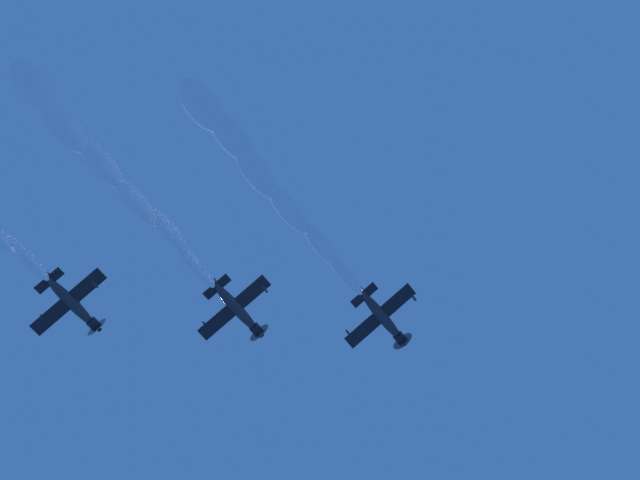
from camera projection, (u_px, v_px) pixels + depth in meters
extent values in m
ellipsoid|color=#232328|center=(382.00, 316.00, 90.51)|extent=(5.28, 7.05, 1.55)
cylinder|color=black|center=(400.00, 338.00, 91.47)|extent=(1.78, 1.63, 1.47)
cone|color=black|center=(403.00, 342.00, 91.67)|extent=(1.01, 1.03, 0.70)
cylinder|color=#3F3F47|center=(403.00, 341.00, 91.63)|extent=(2.74, 1.73, 3.21)
cube|color=black|center=(380.00, 316.00, 90.29)|extent=(8.51, 6.29, 2.80)
ellipsoid|color=#232328|center=(348.00, 333.00, 92.41)|extent=(0.83, 1.03, 0.35)
ellipsoid|color=#232328|center=(414.00, 298.00, 88.16)|extent=(0.83, 1.03, 0.35)
cube|color=black|center=(364.00, 295.00, 89.63)|extent=(3.30, 2.63, 1.06)
cube|color=#232328|center=(365.00, 292.00, 90.09)|extent=(1.08, 1.28, 1.25)
ellipsoid|color=#1E232D|center=(384.00, 316.00, 90.99)|extent=(1.72, 1.93, 0.94)
ellipsoid|color=#232328|center=(236.00, 308.00, 89.65)|extent=(5.24, 7.05, 1.74)
cylinder|color=black|center=(256.00, 329.00, 90.70)|extent=(1.79, 1.60, 1.50)
cone|color=black|center=(260.00, 334.00, 90.92)|extent=(1.01, 1.02, 0.72)
cylinder|color=#3F3F47|center=(259.00, 333.00, 90.87)|extent=(2.77, 1.67, 3.20)
cube|color=black|center=(234.00, 307.00, 89.42)|extent=(8.51, 6.30, 2.83)
ellipsoid|color=#232328|center=(205.00, 325.00, 91.53)|extent=(0.83, 1.03, 0.38)
ellipsoid|color=#232328|center=(265.00, 290.00, 87.31)|extent=(0.83, 1.03, 0.38)
cube|color=black|center=(217.00, 287.00, 88.69)|extent=(3.29, 2.64, 1.08)
cube|color=#232328|center=(218.00, 283.00, 89.14)|extent=(1.09, 1.26, 1.28)
ellipsoid|color=#1E232D|center=(239.00, 308.00, 90.14)|extent=(1.72, 1.92, 0.98)
ellipsoid|color=#232328|center=(71.00, 302.00, 87.66)|extent=(5.22, 7.08, 1.97)
cylinder|color=black|center=(93.00, 323.00, 88.80)|extent=(1.83, 1.60, 1.56)
cone|color=black|center=(98.00, 328.00, 89.04)|extent=(1.03, 1.02, 0.76)
cylinder|color=#3F3F47|center=(97.00, 327.00, 88.98)|extent=(2.88, 1.66, 3.29)
cube|color=black|center=(68.00, 302.00, 87.44)|extent=(8.37, 6.22, 3.35)
ellipsoid|color=#232328|center=(43.00, 318.00, 89.74)|extent=(0.83, 1.03, 0.41)
ellipsoid|color=#232328|center=(95.00, 285.00, 85.14)|extent=(0.83, 1.03, 0.41)
cube|color=black|center=(49.00, 281.00, 86.62)|extent=(3.24, 2.61, 1.28)
cube|color=#232328|center=(51.00, 277.00, 87.05)|extent=(1.14, 1.27, 1.30)
ellipsoid|color=#1E232D|center=(75.00, 302.00, 88.15)|extent=(1.73, 1.92, 1.05)
ellipsoid|color=white|center=(344.00, 273.00, 88.23)|extent=(4.65, 6.12, 1.74)
ellipsoid|color=white|center=(320.00, 243.00, 87.06)|extent=(4.98, 6.35, 2.12)
ellipsoid|color=white|center=(288.00, 209.00, 85.17)|extent=(5.30, 6.57, 2.50)
ellipsoid|color=white|center=(257.00, 174.00, 83.68)|extent=(5.63, 6.79, 2.87)
ellipsoid|color=white|center=(231.00, 135.00, 82.23)|extent=(5.96, 7.01, 3.25)
ellipsoid|color=white|center=(202.00, 105.00, 80.60)|extent=(6.29, 7.24, 3.62)
ellipsoid|color=white|center=(196.00, 266.00, 87.55)|extent=(4.65, 6.12, 1.74)
ellipsoid|color=white|center=(168.00, 230.00, 86.05)|extent=(4.98, 6.35, 2.12)
ellipsoid|color=white|center=(135.00, 202.00, 84.50)|extent=(5.30, 6.57, 2.50)
ellipsoid|color=white|center=(100.00, 162.00, 82.94)|extent=(5.63, 6.79, 2.87)
ellipsoid|color=white|center=(63.00, 126.00, 81.15)|extent=(5.96, 7.01, 3.25)
ellipsoid|color=white|center=(35.00, 88.00, 79.64)|extent=(6.29, 7.24, 3.62)
ellipsoid|color=white|center=(28.00, 258.00, 85.70)|extent=(4.65, 6.12, 1.74)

